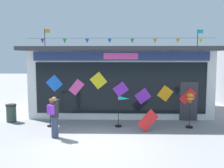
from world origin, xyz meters
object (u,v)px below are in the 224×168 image
(kite_shop_building, at_px, (120,79))
(wind_spinner_center_left, at_px, (190,101))
(display_kite_on_ground, at_px, (148,121))
(trash_bin, at_px, (11,113))
(wind_spinner_left, at_px, (122,105))
(person_near_camera, at_px, (54,116))
(wind_spinner_far_left, at_px, (53,108))

(kite_shop_building, distance_m, wind_spinner_center_left, 5.01)
(wind_spinner_center_left, bearing_deg, display_kite_on_ground, -161.69)
(kite_shop_building, height_order, trash_bin, kite_shop_building)
(kite_shop_building, height_order, wind_spinner_left, kite_shop_building)
(trash_bin, relative_size, display_kite_on_ground, 0.98)
(person_near_camera, distance_m, display_kite_on_ground, 4.03)
(wind_spinner_far_left, distance_m, wind_spinner_center_left, 6.37)
(wind_spinner_far_left, relative_size, wind_spinner_center_left, 0.84)
(display_kite_on_ground, bearing_deg, wind_spinner_far_left, 171.33)
(wind_spinner_far_left, bearing_deg, wind_spinner_left, 1.09)
(kite_shop_building, bearing_deg, trash_bin, -151.47)
(trash_bin, distance_m, display_kite_on_ground, 6.88)
(wind_spinner_far_left, bearing_deg, display_kite_on_ground, -8.67)
(wind_spinner_far_left, height_order, trash_bin, wind_spinner_far_left)
(kite_shop_building, xyz_separation_m, wind_spinner_far_left, (-3.18, -3.81, -1.01))
(wind_spinner_far_left, distance_m, trash_bin, 2.53)
(wind_spinner_center_left, relative_size, trash_bin, 1.81)
(wind_spinner_left, height_order, person_near_camera, person_near_camera)
(person_near_camera, bearing_deg, wind_spinner_far_left, -41.53)
(wind_spinner_center_left, height_order, trash_bin, wind_spinner_center_left)
(person_near_camera, xyz_separation_m, trash_bin, (-2.82, 2.44, -0.43))
(display_kite_on_ground, bearing_deg, person_near_camera, -166.01)
(person_near_camera, bearing_deg, wind_spinner_left, -116.14)
(trash_bin, bearing_deg, wind_spinner_center_left, -5.33)
(wind_spinner_center_left, bearing_deg, person_near_camera, -164.52)
(wind_spinner_far_left, bearing_deg, trash_bin, 161.04)
(wind_spinner_left, bearing_deg, display_kite_on_ground, -33.05)
(wind_spinner_left, distance_m, person_near_camera, 3.26)
(kite_shop_building, bearing_deg, wind_spinner_left, -88.94)
(wind_spinner_center_left, bearing_deg, wind_spinner_left, 178.78)
(wind_spinner_far_left, xyz_separation_m, display_kite_on_ground, (4.36, -0.67, -0.41))
(person_near_camera, relative_size, trash_bin, 1.87)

